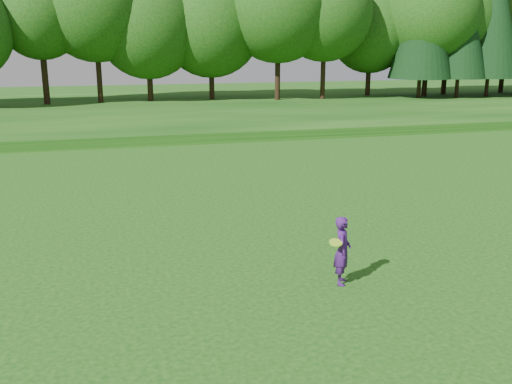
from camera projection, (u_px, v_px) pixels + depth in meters
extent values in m
plane|color=#12480D|center=(210.00, 280.00, 13.68)|extent=(140.00, 140.00, 0.00)
cube|color=#12480D|center=(129.00, 112.00, 45.35)|extent=(130.00, 30.00, 0.60)
cube|color=gray|center=(144.00, 144.00, 32.35)|extent=(130.00, 1.60, 0.04)
imported|color=#411767|center=(342.00, 250.00, 13.31)|extent=(0.60, 0.71, 1.64)
cylinder|color=#9EDC22|center=(336.00, 243.00, 13.01)|extent=(0.30, 0.30, 0.12)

